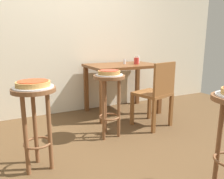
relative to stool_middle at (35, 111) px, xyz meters
The scene contains 13 objects.
ground_plane 0.83m from the stool_middle, 12.21° to the right, with size 6.00×6.00×0.00m, color brown.
back_wall 1.91m from the stool_middle, 67.32° to the left, with size 6.00×0.10×3.00m, color beige.
stool_middle is the anchor object (origin of this frame).
serving_plate_middle 0.21m from the stool_middle, ahead, with size 0.33×0.33×0.01m, color silver.
pizza_middle 0.24m from the stool_middle, 90.00° to the right, with size 0.27×0.27×0.05m.
stool_leftside 0.90m from the stool_middle, 20.97° to the left, with size 0.36×0.36×0.73m.
serving_plate_leftside 0.93m from the stool_middle, 20.97° to the left, with size 0.30×0.30×0.01m, color silver.
pizza_leftside 0.93m from the stool_middle, 20.97° to the left, with size 0.25×0.25×0.05m.
dining_table 1.77m from the stool_middle, 36.51° to the left, with size 1.06×0.72×0.76m.
cup_near_edge 1.92m from the stool_middle, 31.12° to the left, with size 0.08×0.08×0.10m, color red.
cup_far_edge 2.09m from the stool_middle, 33.00° to the left, with size 0.07×0.07×0.12m, color silver.
condiment_shaker 1.86m from the stool_middle, 36.48° to the left, with size 0.04×0.04×0.07m, color white.
wooden_chair 1.55m from the stool_middle, 12.30° to the left, with size 0.49×0.49×0.85m.
Camera 1 is at (-0.84, -1.72, 1.10)m, focal length 35.19 mm.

